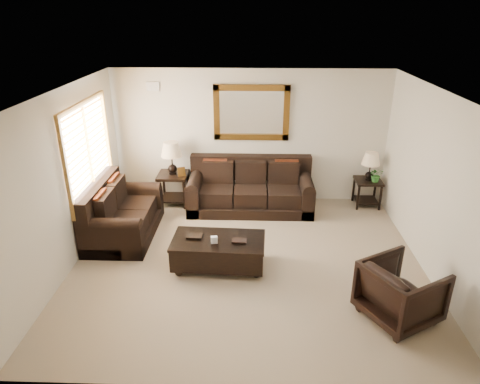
{
  "coord_description": "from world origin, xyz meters",
  "views": [
    {
      "loc": [
        0.08,
        -5.88,
        3.77
      ],
      "look_at": [
        -0.14,
        0.6,
        0.95
      ],
      "focal_mm": 32.0,
      "sensor_mm": 36.0,
      "label": 1
    }
  ],
  "objects_px": {
    "sofa": "(250,191)",
    "loveseat": "(120,216)",
    "end_table_right": "(370,172)",
    "end_table_left": "(172,164)",
    "armchair": "(401,290)",
    "coffee_table": "(219,250)"
  },
  "relations": [
    {
      "from": "end_table_right",
      "to": "armchair",
      "type": "distance_m",
      "value": 3.52
    },
    {
      "from": "end_table_left",
      "to": "coffee_table",
      "type": "xyz_separation_m",
      "value": [
        1.11,
        -2.32,
        -0.56
      ]
    },
    {
      "from": "armchair",
      "to": "coffee_table",
      "type": "bearing_deg",
      "value": 34.91
    },
    {
      "from": "end_table_right",
      "to": "coffee_table",
      "type": "relative_size",
      "value": 0.78
    },
    {
      "from": "sofa",
      "to": "loveseat",
      "type": "xyz_separation_m",
      "value": [
        -2.29,
        -1.2,
        0.0
      ]
    },
    {
      "from": "loveseat",
      "to": "coffee_table",
      "type": "distance_m",
      "value": 2.07
    },
    {
      "from": "sofa",
      "to": "end_table_left",
      "type": "bearing_deg",
      "value": 174.91
    },
    {
      "from": "coffee_table",
      "to": "end_table_left",
      "type": "bearing_deg",
      "value": 118.05
    },
    {
      "from": "end_table_left",
      "to": "end_table_right",
      "type": "xyz_separation_m",
      "value": [
        3.96,
        0.04,
        -0.12
      ]
    },
    {
      "from": "coffee_table",
      "to": "sofa",
      "type": "bearing_deg",
      "value": 80.31
    },
    {
      "from": "end_table_left",
      "to": "armchair",
      "type": "height_order",
      "value": "end_table_left"
    },
    {
      "from": "end_table_right",
      "to": "armchair",
      "type": "xyz_separation_m",
      "value": [
        -0.4,
        -3.48,
        -0.3
      ]
    },
    {
      "from": "end_table_right",
      "to": "armchair",
      "type": "height_order",
      "value": "end_table_right"
    },
    {
      "from": "sofa",
      "to": "armchair",
      "type": "xyz_separation_m",
      "value": [
        1.97,
        -3.3,
        0.07
      ]
    },
    {
      "from": "sofa",
      "to": "end_table_right",
      "type": "xyz_separation_m",
      "value": [
        2.38,
        0.18,
        0.38
      ]
    },
    {
      "from": "sofa",
      "to": "armchair",
      "type": "bearing_deg",
      "value": -59.11
    },
    {
      "from": "sofa",
      "to": "end_table_left",
      "type": "height_order",
      "value": "end_table_left"
    },
    {
      "from": "sofa",
      "to": "end_table_left",
      "type": "relative_size",
      "value": 1.85
    },
    {
      "from": "end_table_left",
      "to": "end_table_right",
      "type": "bearing_deg",
      "value": 0.62
    },
    {
      "from": "sofa",
      "to": "loveseat",
      "type": "bearing_deg",
      "value": -152.29
    },
    {
      "from": "armchair",
      "to": "sofa",
      "type": "bearing_deg",
      "value": 0.54
    },
    {
      "from": "sofa",
      "to": "end_table_right",
      "type": "distance_m",
      "value": 2.42
    }
  ]
}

